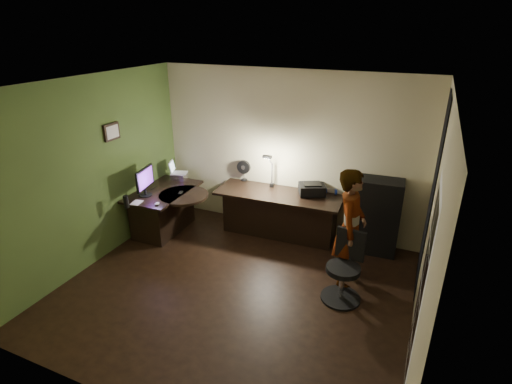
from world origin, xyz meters
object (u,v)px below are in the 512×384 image
at_px(desk_left, 165,211).
at_px(cabinet, 372,216).
at_px(desk_right, 278,215).
at_px(person, 350,229).
at_px(monitor, 145,186).
at_px(office_chair, 343,269).

bearing_deg(desk_left, cabinet, 11.87).
bearing_deg(desk_right, desk_left, -163.98).
xyz_separation_m(desk_left, desk_right, (1.83, 0.61, 0.01)).
relative_size(cabinet, person, 0.72).
bearing_deg(cabinet, desk_left, -171.05).
bearing_deg(person, monitor, 88.68).
xyz_separation_m(cabinet, person, (-0.17, -1.00, 0.23)).
height_order(desk_left, cabinet, cabinet).
distance_m(desk_right, cabinet, 1.51).
xyz_separation_m(desk_right, cabinet, (1.49, 0.15, 0.21)).
distance_m(office_chair, person, 0.55).
distance_m(desk_left, person, 3.19).
relative_size(desk_right, person, 1.24).
height_order(cabinet, person, person).
relative_size(desk_right, monitor, 3.99).
xyz_separation_m(cabinet, monitor, (-3.45, -1.05, 0.33)).
xyz_separation_m(desk_right, office_chair, (1.36, -1.26, 0.08)).
distance_m(desk_right, person, 1.63).
bearing_deg(cabinet, desk_right, -178.22).
bearing_deg(office_chair, cabinet, 92.16).
xyz_separation_m(desk_right, person, (1.32, -0.85, 0.44)).
relative_size(desk_left, office_chair, 1.41).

